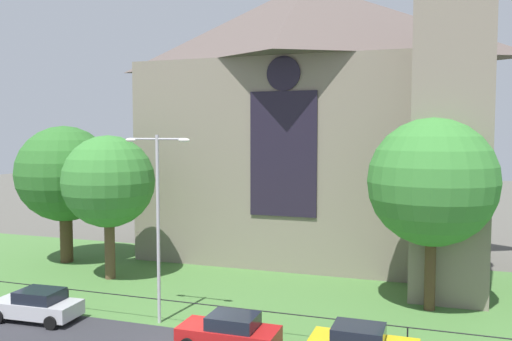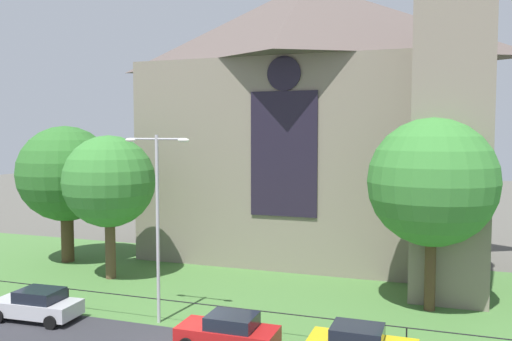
# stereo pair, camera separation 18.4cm
# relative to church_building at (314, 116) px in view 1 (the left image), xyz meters

# --- Properties ---
(ground) EXTENTS (160.00, 160.00, 0.00)m
(ground) POSITION_rel_church_building_xyz_m (-0.92, -8.56, -10.27)
(ground) COLOR #56544C
(grass_verge) EXTENTS (120.00, 20.00, 0.01)m
(grass_verge) POSITION_rel_church_building_xyz_m (-0.92, -10.56, -10.27)
(grass_verge) COLOR #477538
(grass_verge) RESTS_ON ground
(church_building) EXTENTS (23.20, 16.20, 26.00)m
(church_building) POSITION_rel_church_building_xyz_m (0.00, 0.00, 0.00)
(church_building) COLOR gray
(church_building) RESTS_ON ground
(iron_railing) EXTENTS (33.49, 0.07, 1.13)m
(iron_railing) POSITION_rel_church_building_xyz_m (-0.77, -16.06, -9.29)
(iron_railing) COLOR black
(iron_railing) RESTS_ON ground
(tree_right_near) EXTENTS (6.51, 6.51, 9.84)m
(tree_right_near) POSITION_rel_church_building_xyz_m (8.35, -10.01, -3.70)
(tree_right_near) COLOR #4C3823
(tree_right_near) RESTS_ON ground
(tree_left_far) EXTENTS (6.63, 6.63, 9.54)m
(tree_left_far) POSITION_rel_church_building_xyz_m (-15.98, -7.48, -4.09)
(tree_left_far) COLOR #4C3823
(tree_left_far) RESTS_ON ground
(tree_left_near) EXTENTS (5.67, 5.67, 8.91)m
(tree_left_near) POSITION_rel_church_building_xyz_m (-10.57, -10.23, -4.23)
(tree_left_near) COLOR brown
(tree_left_near) RESTS_ON ground
(streetlamp_near) EXTENTS (3.37, 0.26, 8.97)m
(streetlamp_near) POSITION_rel_church_building_xyz_m (-3.84, -16.16, -4.63)
(streetlamp_near) COLOR #B2B2B7
(streetlamp_near) RESTS_ON ground
(parked_car_silver) EXTENTS (4.28, 2.19, 1.51)m
(parked_car_silver) POSITION_rel_church_building_xyz_m (-9.60, -17.76, -9.53)
(parked_car_silver) COLOR #B7B7BC
(parked_car_silver) RESTS_ON ground
(parked_car_red) EXTENTS (4.21, 2.04, 1.51)m
(parked_car_red) POSITION_rel_church_building_xyz_m (0.52, -18.03, -9.53)
(parked_car_red) COLOR #B21919
(parked_car_red) RESTS_ON ground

